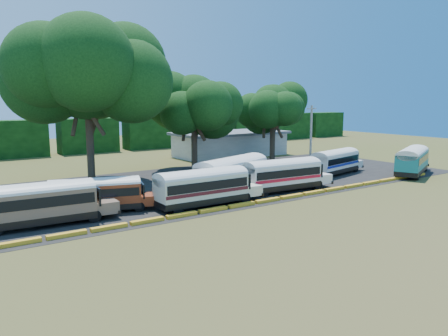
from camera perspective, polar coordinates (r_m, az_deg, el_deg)
ground at (r=38.68m, az=4.98°, el=-5.03°), size 160.00×160.00×0.00m
asphalt_strip at (r=48.80m, az=-3.13°, el=-2.06°), size 64.00×24.00×0.02m
curb at (r=39.40m, az=4.05°, el=-4.54°), size 53.70×0.45×0.30m
terminal_building at (r=72.67m, az=0.85°, el=3.21°), size 19.00×9.00×4.00m
treeline_backdrop at (r=80.76m, az=-17.31°, el=4.08°), size 130.00×4.00×6.00m
bus_beige at (r=34.97m, az=-22.89°, el=-4.05°), size 10.15×3.12×3.29m
bus_red at (r=37.67m, az=-16.16°, el=-3.12°), size 9.16×4.61×2.93m
bus_cream_west at (r=38.24m, az=-2.63°, el=-2.27°), size 10.19×2.72×3.33m
bus_cream_east at (r=43.74m, az=1.21°, el=-0.59°), size 11.41×6.35×3.67m
bus_white_red at (r=44.83m, az=7.78°, el=-0.67°), size 10.32×3.28×3.34m
bus_white_blue at (r=56.24m, az=14.39°, el=0.97°), size 9.84×4.30×3.14m
bus_teal at (r=58.89m, az=23.41°, el=1.07°), size 10.68×6.57×3.46m
tree_west at (r=49.13m, az=-17.51°, el=12.00°), size 14.01×14.01×17.44m
tree_center at (r=57.44m, az=-3.96°, el=8.60°), size 9.51×9.51×12.51m
tree_east at (r=65.87m, az=6.42°, el=8.00°), size 8.74×8.74×11.53m
utility_pole at (r=59.42m, az=11.28°, el=4.02°), size 1.60×0.30×8.53m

